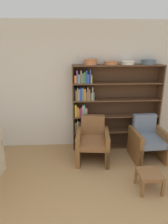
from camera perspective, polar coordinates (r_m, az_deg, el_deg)
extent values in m
cube|color=silver|center=(4.44, 1.41, 7.18)|extent=(12.00, 0.06, 2.75)
cube|color=brown|center=(4.35, -3.11, 0.93)|extent=(0.03, 0.30, 1.87)
cube|color=brown|center=(4.75, 20.36, 1.29)|extent=(0.02, 0.30, 1.87)
cube|color=brown|center=(4.28, 9.78, 13.02)|extent=(1.87, 0.30, 0.02)
cube|color=brown|center=(4.80, 8.59, -9.43)|extent=(1.87, 0.30, 0.03)
cube|color=#492F1E|center=(4.59, 8.77, 1.67)|extent=(1.87, 0.01, 1.87)
cube|color=#4C756B|center=(4.61, -2.27, -9.11)|extent=(0.04, 0.14, 0.17)
cube|color=#994C99|center=(4.61, -1.73, -8.42)|extent=(0.04, 0.18, 0.27)
cube|color=#669EB2|center=(4.63, -1.32, -8.88)|extent=(0.02, 0.20, 0.18)
cube|color=#B2A899|center=(4.59, -0.91, -8.72)|extent=(0.02, 0.12, 0.25)
cube|color=orange|center=(4.58, -0.46, -8.62)|extent=(0.04, 0.12, 0.26)
cube|color=#4C756B|center=(4.61, -0.05, -8.82)|extent=(0.02, 0.15, 0.21)
cube|color=red|center=(4.61, 0.29, -8.58)|extent=(0.02, 0.17, 0.24)
cube|color=#994C99|center=(4.63, 0.67, -8.83)|extent=(0.03, 0.17, 0.19)
cube|color=#334CB2|center=(4.61, 1.14, -8.64)|extent=(0.03, 0.16, 0.23)
cube|color=black|center=(4.62, 1.60, -8.85)|extent=(0.04, 0.14, 0.20)
cube|color=orange|center=(4.63, 2.14, -8.53)|extent=(0.04, 0.18, 0.24)
cube|color=#388C47|center=(4.62, 2.62, -8.65)|extent=(0.03, 0.14, 0.23)
cube|color=#7F6B4C|center=(4.63, 2.97, -8.59)|extent=(0.02, 0.17, 0.22)
cube|color=#B2A899|center=(4.63, 3.26, -8.75)|extent=(0.02, 0.15, 0.20)
cube|color=gold|center=(4.63, 3.73, -8.51)|extent=(0.04, 0.15, 0.25)
cube|color=white|center=(4.65, 4.27, -8.91)|extent=(0.04, 0.16, 0.16)
cube|color=brown|center=(4.64, 8.82, -5.17)|extent=(1.87, 0.30, 0.03)
cube|color=#7F6B4C|center=(4.44, -2.33, -4.30)|extent=(0.04, 0.15, 0.23)
cube|color=gold|center=(4.45, -1.87, -3.92)|extent=(0.02, 0.20, 0.27)
cube|color=#4C756B|center=(4.43, -1.50, -4.14)|extent=(0.02, 0.14, 0.25)
cube|color=#7F6B4C|center=(4.43, -1.16, -4.33)|extent=(0.02, 0.13, 0.23)
cube|color=red|center=(4.43, -0.65, -4.00)|extent=(0.04, 0.14, 0.27)
cube|color=#994C99|center=(4.46, -0.27, -4.30)|extent=(0.02, 0.18, 0.21)
cube|color=#4C756B|center=(4.45, 0.21, -4.10)|extent=(0.04, 0.17, 0.24)
cube|color=#669EB2|center=(4.43, 0.84, -3.98)|extent=(0.03, 0.14, 0.27)
cube|color=brown|center=(4.51, 9.04, -0.92)|extent=(1.87, 0.30, 0.02)
cube|color=gold|center=(4.33, -2.38, 0.51)|extent=(0.04, 0.20, 0.26)
cube|color=orange|center=(4.30, -1.74, 0.04)|extent=(0.04, 0.13, 0.21)
cube|color=#994C99|center=(4.31, -1.22, -0.17)|extent=(0.03, 0.13, 0.18)
cube|color=red|center=(4.32, -0.73, 0.09)|extent=(0.03, 0.16, 0.21)
cube|color=white|center=(4.32, -0.33, 0.43)|extent=(0.02, 0.16, 0.26)
cube|color=#669EB2|center=(4.32, 0.02, 0.53)|extent=(0.02, 0.17, 0.27)
cube|color=#B2A899|center=(4.32, 0.45, 0.02)|extent=(0.03, 0.14, 0.20)
cube|color=orange|center=(4.32, 0.82, -0.12)|extent=(0.02, 0.12, 0.18)
cube|color=brown|center=(4.40, 9.27, 3.56)|extent=(1.87, 0.30, 0.02)
cube|color=black|center=(4.21, -2.61, 5.12)|extent=(0.02, 0.16, 0.26)
cube|color=orange|center=(4.22, -2.26, 4.87)|extent=(0.02, 0.17, 0.22)
cube|color=#669EB2|center=(4.22, -1.88, 5.22)|extent=(0.02, 0.18, 0.27)
cube|color=#B2A899|center=(4.23, -1.48, 5.05)|extent=(0.02, 0.18, 0.24)
cube|color=#334CB2|center=(4.22, -0.92, 5.17)|extent=(0.04, 0.17, 0.26)
cube|color=#669EB2|center=(4.22, -0.36, 5.21)|extent=(0.03, 0.17, 0.27)
cube|color=orange|center=(4.21, 0.21, 5.02)|extent=(0.04, 0.14, 0.24)
cube|color=#7F6B4C|center=(4.22, 0.69, 4.57)|extent=(0.02, 0.13, 0.18)
cube|color=#7F6B4C|center=(4.22, 1.06, 5.25)|extent=(0.03, 0.14, 0.28)
cube|color=#7F6B4C|center=(4.23, 1.50, 5.03)|extent=(0.03, 0.17, 0.24)
cube|color=#7F6B4C|center=(4.25, 2.00, 4.61)|extent=(0.03, 0.19, 0.17)
cube|color=#B2A899|center=(4.23, 2.39, 5.32)|extent=(0.02, 0.16, 0.28)
cube|color=#4C756B|center=(4.23, 2.73, 4.58)|extent=(0.03, 0.13, 0.18)
cube|color=brown|center=(4.33, 9.52, 8.22)|extent=(1.87, 0.30, 0.02)
cube|color=orange|center=(4.14, -2.50, 9.31)|extent=(0.04, 0.13, 0.16)
cube|color=#994C99|center=(4.14, -1.99, 10.01)|extent=(0.02, 0.14, 0.26)
cube|color=#669EB2|center=(4.14, -1.47, 9.48)|extent=(0.04, 0.14, 0.18)
cube|color=#7F6B4C|center=(4.14, -0.89, 10.02)|extent=(0.03, 0.14, 0.26)
cube|color=#4C756B|center=(4.17, -0.36, 9.73)|extent=(0.04, 0.19, 0.21)
cube|color=#388C47|center=(4.15, 0.21, 9.85)|extent=(0.03, 0.15, 0.23)
cube|color=#334CB2|center=(4.15, 0.70, 10.06)|extent=(0.02, 0.15, 0.26)
cube|color=#334CB2|center=(4.15, 1.19, 9.54)|extent=(0.04, 0.14, 0.19)
cube|color=#334CB2|center=(4.15, 1.69, 10.10)|extent=(0.02, 0.15, 0.27)
cube|color=gold|center=(4.15, 2.12, 9.39)|extent=(0.02, 0.12, 0.17)
cylinder|color=#C67547|center=(4.18, 1.88, 14.08)|extent=(0.26, 0.26, 0.11)
torus|color=#C67547|center=(4.18, 1.89, 14.76)|extent=(0.28, 0.28, 0.02)
cylinder|color=#C67547|center=(4.24, 7.76, 13.71)|extent=(0.27, 0.27, 0.07)
torus|color=#C67547|center=(4.24, 7.77, 14.10)|extent=(0.30, 0.30, 0.02)
cylinder|color=silver|center=(4.32, 12.44, 13.57)|extent=(0.26, 0.26, 0.07)
torus|color=silver|center=(4.32, 12.47, 13.98)|extent=(0.29, 0.29, 0.02)
cylinder|color=slate|center=(4.46, 17.97, 13.39)|extent=(0.27, 0.27, 0.10)
torus|color=slate|center=(4.46, 18.02, 13.92)|extent=(0.29, 0.29, 0.02)
cube|color=brown|center=(3.89, 6.75, -13.50)|extent=(0.08, 0.08, 0.38)
cube|color=brown|center=(3.88, -1.90, -13.40)|extent=(0.08, 0.08, 0.38)
cube|color=brown|center=(4.42, 6.20, -9.34)|extent=(0.08, 0.08, 0.38)
cube|color=brown|center=(4.41, -1.30, -9.24)|extent=(0.08, 0.08, 0.38)
cube|color=brown|center=(4.03, 2.48, -8.54)|extent=(0.54, 0.69, 0.12)
cube|color=brown|center=(4.19, 2.53, -3.78)|extent=(0.49, 0.17, 0.44)
cube|color=brown|center=(4.09, 6.44, -9.82)|extent=(0.15, 0.68, 0.62)
cube|color=brown|center=(4.09, -1.52, -9.72)|extent=(0.15, 0.68, 0.62)
cube|color=brown|center=(4.28, 22.91, -11.72)|extent=(0.07, 0.07, 0.38)
cube|color=brown|center=(4.05, 15.69, -12.73)|extent=(0.07, 0.07, 0.38)
cube|color=brown|center=(4.75, 19.37, -8.23)|extent=(0.07, 0.07, 0.38)
cube|color=brown|center=(4.54, 12.81, -8.89)|extent=(0.07, 0.07, 0.38)
cube|color=slate|center=(4.30, 17.97, -7.72)|extent=(0.52, 0.67, 0.12)
cube|color=slate|center=(4.43, 16.81, -3.29)|extent=(0.49, 0.15, 0.44)
cube|color=brown|center=(4.46, 21.15, -8.53)|extent=(0.12, 0.68, 0.62)
cube|color=brown|center=(4.24, 14.35, -9.27)|extent=(0.12, 0.68, 0.62)
cube|color=brown|center=(3.65, 14.58, -17.46)|extent=(0.04, 0.04, 0.26)
cube|color=brown|center=(3.76, 19.52, -16.85)|extent=(0.04, 0.04, 0.26)
cube|color=brown|center=(3.41, 16.32, -20.56)|extent=(0.04, 0.04, 0.26)
cube|color=brown|center=(3.52, 21.62, -19.76)|extent=(0.04, 0.04, 0.26)
cube|color=brown|center=(3.49, 18.28, -16.48)|extent=(0.36, 0.36, 0.06)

